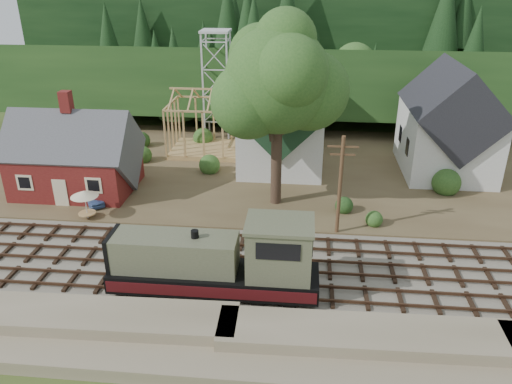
# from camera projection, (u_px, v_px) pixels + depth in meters

# --- Properties ---
(ground) EXTENTS (140.00, 140.00, 0.00)m
(ground) POSITION_uv_depth(u_px,v_px,m) (237.00, 267.00, 34.32)
(ground) COLOR #384C1E
(ground) RESTS_ON ground
(embankment) EXTENTS (64.00, 5.00, 1.60)m
(embankment) POSITION_uv_depth(u_px,v_px,m) (216.00, 355.00, 26.62)
(embankment) COLOR #7F7259
(embankment) RESTS_ON ground
(railroad_bed) EXTENTS (64.00, 11.00, 0.16)m
(railroad_bed) POSITION_uv_depth(u_px,v_px,m) (237.00, 266.00, 34.28)
(railroad_bed) COLOR #726B5B
(railroad_bed) RESTS_ON ground
(village_flat) EXTENTS (64.00, 26.00, 0.30)m
(village_flat) POSITION_uv_depth(u_px,v_px,m) (261.00, 168.00, 50.55)
(village_flat) COLOR brown
(village_flat) RESTS_ON ground
(hillside) EXTENTS (70.00, 28.96, 12.74)m
(hillside) POSITION_uv_depth(u_px,v_px,m) (276.00, 108.00, 72.34)
(hillside) COLOR #1E3F19
(hillside) RESTS_ON ground
(ridge) EXTENTS (80.00, 20.00, 12.00)m
(ridge) POSITION_uv_depth(u_px,v_px,m) (282.00, 84.00, 86.82)
(ridge) COLOR black
(ridge) RESTS_ON ground
(depot) EXTENTS (10.80, 7.41, 9.00)m
(depot) POSITION_uv_depth(u_px,v_px,m) (75.00, 159.00, 44.38)
(depot) COLOR #5F1516
(depot) RESTS_ON village_flat
(church) EXTENTS (8.40, 15.17, 13.00)m
(church) POSITION_uv_depth(u_px,v_px,m) (283.00, 116.00, 49.80)
(church) COLOR silver
(church) RESTS_ON village_flat
(farmhouse) EXTENTS (8.40, 10.80, 10.60)m
(farmhouse) POSITION_uv_depth(u_px,v_px,m) (448.00, 126.00, 47.87)
(farmhouse) COLOR silver
(farmhouse) RESTS_ON village_flat
(timber_frame) EXTENTS (8.20, 6.20, 6.99)m
(timber_frame) POSITION_uv_depth(u_px,v_px,m) (209.00, 126.00, 53.42)
(timber_frame) COLOR tan
(timber_frame) RESTS_ON village_flat
(lattice_tower) EXTENTS (3.20, 3.20, 12.12)m
(lattice_tower) POSITION_uv_depth(u_px,v_px,m) (216.00, 52.00, 56.04)
(lattice_tower) COLOR silver
(lattice_tower) RESTS_ON village_flat
(big_tree) EXTENTS (10.90, 8.40, 14.70)m
(big_tree) POSITION_uv_depth(u_px,v_px,m) (280.00, 87.00, 39.01)
(big_tree) COLOR #38281E
(big_tree) RESTS_ON village_flat
(telegraph_pole_near) EXTENTS (2.20, 0.28, 8.00)m
(telegraph_pole_near) POSITION_uv_depth(u_px,v_px,m) (340.00, 185.00, 36.63)
(telegraph_pole_near) COLOR #4C331E
(telegraph_pole_near) RESTS_ON ground
(locomotive) EXTENTS (12.81, 3.20, 5.10)m
(locomotive) POSITION_uv_depth(u_px,v_px,m) (221.00, 263.00, 30.72)
(locomotive) COLOR black
(locomotive) RESTS_ON railroad_bed
(car_blue) EXTENTS (3.00, 3.28, 1.09)m
(car_blue) POSITION_uv_depth(u_px,v_px,m) (93.00, 198.00, 42.55)
(car_blue) COLOR #5F87CB
(car_blue) RESTS_ON village_flat
(car_green) EXTENTS (4.22, 1.93, 1.34)m
(car_green) POSITION_uv_depth(u_px,v_px,m) (63.00, 184.00, 44.98)
(car_green) COLOR #7FB57D
(car_green) RESTS_ON village_flat
(car_red) EXTENTS (4.63, 2.87, 1.20)m
(car_red) POSITION_uv_depth(u_px,v_px,m) (474.00, 178.00, 46.26)
(car_red) COLOR red
(car_red) RESTS_ON village_flat
(patio_set) EXTENTS (2.17, 2.17, 2.42)m
(patio_set) POSITION_uv_depth(u_px,v_px,m) (84.00, 195.00, 39.48)
(patio_set) COLOR silver
(patio_set) RESTS_ON village_flat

